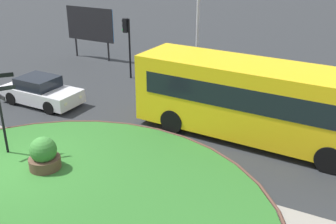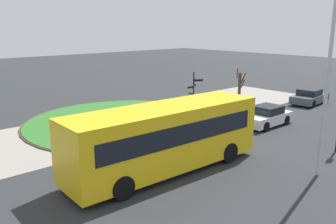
{
  "view_description": "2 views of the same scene",
  "coord_description": "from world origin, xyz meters",
  "px_view_note": "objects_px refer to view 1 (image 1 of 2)",
  "views": [
    {
      "loc": [
        10.18,
        -8.4,
        7.42
      ],
      "look_at": [
        3.51,
        4.06,
        1.36
      ],
      "focal_mm": 43.08,
      "sensor_mm": 36.0,
      "label": 1
    },
    {
      "loc": [
        16.7,
        17.83,
        6.61
      ],
      "look_at": [
        3.38,
        3.03,
        1.79
      ],
      "focal_mm": 38.24,
      "sensor_mm": 36.0,
      "label": 2
    }
  ],
  "objects_px": {
    "signpost_directional": "(0,104)",
    "planter_near_signpost": "(44,156)",
    "traffic_light_near": "(127,35)",
    "car_far_lane": "(41,92)",
    "bus_yellow": "(256,100)",
    "billboard_left": "(90,25)"
  },
  "relations": [
    {
      "from": "billboard_left",
      "to": "planter_near_signpost",
      "type": "distance_m",
      "value": 14.57
    },
    {
      "from": "billboard_left",
      "to": "bus_yellow",
      "type": "bearing_deg",
      "value": -26.27
    },
    {
      "from": "traffic_light_near",
      "to": "planter_near_signpost",
      "type": "bearing_deg",
      "value": 103.79
    },
    {
      "from": "traffic_light_near",
      "to": "billboard_left",
      "type": "xyz_separation_m",
      "value": [
        -4.44,
        2.32,
        -0.26
      ]
    },
    {
      "from": "bus_yellow",
      "to": "traffic_light_near",
      "type": "distance_m",
      "value": 9.75
    },
    {
      "from": "car_far_lane",
      "to": "traffic_light_near",
      "type": "relative_size",
      "value": 1.16
    },
    {
      "from": "car_far_lane",
      "to": "billboard_left",
      "type": "distance_m",
      "value": 8.45
    },
    {
      "from": "signpost_directional",
      "to": "traffic_light_near",
      "type": "height_order",
      "value": "signpost_directional"
    },
    {
      "from": "signpost_directional",
      "to": "planter_near_signpost",
      "type": "xyz_separation_m",
      "value": [
        2.04,
        -0.2,
        -1.46
      ]
    },
    {
      "from": "traffic_light_near",
      "to": "bus_yellow",
      "type": "bearing_deg",
      "value": 150.95
    },
    {
      "from": "signpost_directional",
      "to": "traffic_light_near",
      "type": "bearing_deg",
      "value": 96.32
    },
    {
      "from": "signpost_directional",
      "to": "car_far_lane",
      "type": "distance_m",
      "value": 5.28
    },
    {
      "from": "signpost_directional",
      "to": "traffic_light_near",
      "type": "distance_m",
      "value": 9.89
    },
    {
      "from": "signpost_directional",
      "to": "billboard_left",
      "type": "relative_size",
      "value": 0.93
    },
    {
      "from": "signpost_directional",
      "to": "planter_near_signpost",
      "type": "distance_m",
      "value": 2.52
    },
    {
      "from": "traffic_light_near",
      "to": "planter_near_signpost",
      "type": "xyz_separation_m",
      "value": [
        3.13,
        -10.02,
        -1.95
      ]
    },
    {
      "from": "car_far_lane",
      "to": "planter_near_signpost",
      "type": "relative_size",
      "value": 3.16
    },
    {
      "from": "car_far_lane",
      "to": "bus_yellow",
      "type": "bearing_deg",
      "value": 7.42
    },
    {
      "from": "billboard_left",
      "to": "planter_near_signpost",
      "type": "relative_size",
      "value": 2.93
    },
    {
      "from": "signpost_directional",
      "to": "car_far_lane",
      "type": "xyz_separation_m",
      "value": [
        -2.58,
        4.39,
        -1.4
      ]
    },
    {
      "from": "bus_yellow",
      "to": "planter_near_signpost",
      "type": "relative_size",
      "value": 7.8
    },
    {
      "from": "billboard_left",
      "to": "planter_near_signpost",
      "type": "bearing_deg",
      "value": -58.54
    }
  ]
}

